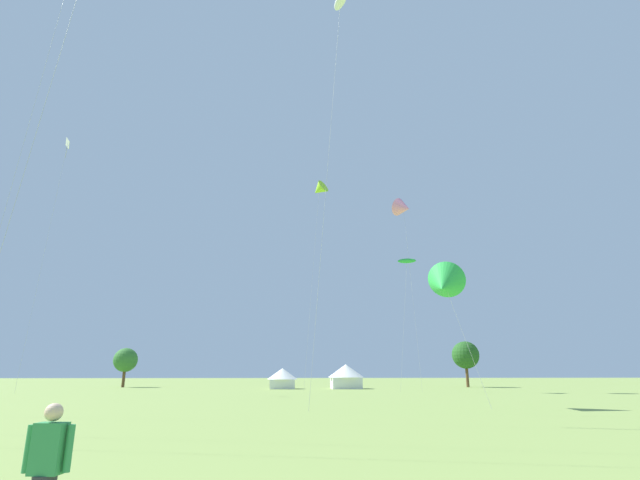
{
  "coord_description": "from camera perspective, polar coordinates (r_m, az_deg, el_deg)",
  "views": [
    {
      "loc": [
        -2.56,
        -2.31,
        2.1
      ],
      "look_at": [
        0.0,
        32.0,
        11.64
      ],
      "focal_mm": 26.89,
      "sensor_mm": 36.0,
      "label": 1
    }
  ],
  "objects": [
    {
      "name": "kite_green_parafoil",
      "position": [
        59.62,
        10.29,
        -2.49
      ],
      "size": [
        2.89,
        1.62,
        15.65
      ],
      "color": "green",
      "rests_on": "ground"
    },
    {
      "name": "kite_green_delta",
      "position": [
        32.87,
        14.57,
        -5.11
      ],
      "size": [
        3.72,
        3.91,
        9.37
      ],
      "color": "green",
      "rests_on": "ground"
    },
    {
      "name": "kite_pink_delta",
      "position": [
        61.79,
        9.9,
        3.79
      ],
      "size": [
        3.41,
        3.46,
        23.68
      ],
      "color": "pink",
      "rests_on": "ground"
    },
    {
      "name": "kite_white_parafoil",
      "position": [
        39.58,
        2.44,
        26.37
      ],
      "size": [
        2.87,
        2.1,
        29.0
      ],
      "color": "white",
      "rests_on": "ground"
    },
    {
      "name": "kite_white_diamond",
      "position": [
        66.53,
        -28.09,
        8.82
      ],
      "size": [
        1.57,
        1.41,
        29.9
      ],
      "color": "white",
      "rests_on": "ground"
    },
    {
      "name": "kite_lime_delta",
      "position": [
        64.19,
        -0.11,
        6.01
      ],
      "size": [
        3.35,
        2.89,
        26.85
      ],
      "color": "#99DB2D",
      "rests_on": "ground"
    },
    {
      "name": "person_spectator",
      "position": [
        7.31,
        -29.96,
        -23.47
      ],
      "size": [
        0.57,
        0.28,
        1.73
      ],
      "color": "#2D2D33",
      "rests_on": "ground"
    },
    {
      "name": "festival_tent_left",
      "position": [
        67.28,
        -4.5,
        -15.99
      ],
      "size": [
        4.12,
        4.12,
        2.68
      ],
      "color": "white",
      "rests_on": "ground"
    },
    {
      "name": "festival_tent_center",
      "position": [
        67.82,
        3.1,
        -15.76
      ],
      "size": [
        4.93,
        4.93,
        3.2
      ],
      "color": "white",
      "rests_on": "ground"
    },
    {
      "name": "tree_distant_left",
      "position": [
        77.97,
        16.94,
        -12.98
      ],
      "size": [
        4.07,
        4.07,
        6.72
      ],
      "color": "brown",
      "rests_on": "ground"
    },
    {
      "name": "tree_distant_right",
      "position": [
        79.81,
        -22.14,
        -13.1
      ],
      "size": [
        3.51,
        3.51,
        5.7
      ],
      "color": "brown",
      "rests_on": "ground"
    }
  ]
}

